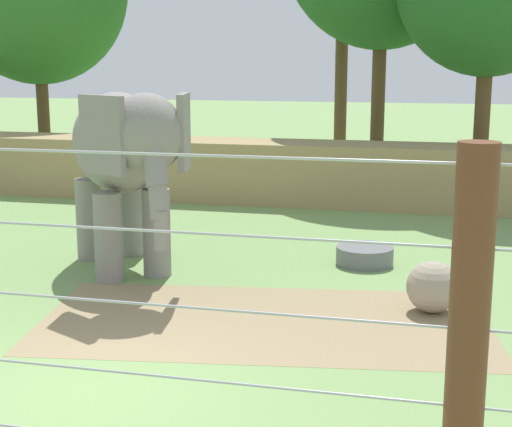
{
  "coord_description": "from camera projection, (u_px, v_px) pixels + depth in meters",
  "views": [
    {
      "loc": [
        3.98,
        -7.85,
        3.94
      ],
      "look_at": [
        1.12,
        4.17,
        1.4
      ],
      "focal_mm": 53.84,
      "sensor_mm": 36.0,
      "label": 1
    }
  ],
  "objects": [
    {
      "name": "ground_plane",
      "position": [
        85.0,
        392.0,
        9.18
      ],
      "size": [
        120.0,
        120.0,
        0.0
      ],
      "primitive_type": "plane",
      "color": "#759956"
    },
    {
      "name": "dirt_patch",
      "position": [
        265.0,
        321.0,
        11.62
      ],
      "size": [
        7.17,
        4.35,
        0.01
      ],
      "primitive_type": "cube",
      "rotation": [
        0.0,
        0.0,
        0.14
      ],
      "color": "#937F5B",
      "rests_on": "ground"
    },
    {
      "name": "embankment_wall",
      "position": [
        287.0,
        172.0,
        21.0
      ],
      "size": [
        36.0,
        1.8,
        1.65
      ],
      "primitive_type": "cube",
      "color": "tan",
      "rests_on": "ground"
    },
    {
      "name": "elephant",
      "position": [
        124.0,
        152.0,
        13.87
      ],
      "size": [
        3.51,
        3.99,
        3.37
      ],
      "color": "gray",
      "rests_on": "ground"
    },
    {
      "name": "enrichment_ball",
      "position": [
        432.0,
        287.0,
        11.96
      ],
      "size": [
        0.81,
        0.81,
        0.81
      ],
      "primitive_type": "sphere",
      "color": "gray",
      "rests_on": "ground"
    },
    {
      "name": "water_tub",
      "position": [
        365.0,
        255.0,
        14.77
      ],
      "size": [
        1.1,
        1.1,
        0.35
      ],
      "color": "slate",
      "rests_on": "ground"
    }
  ]
}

